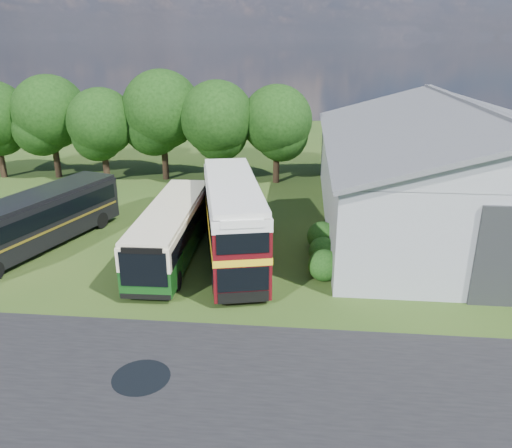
# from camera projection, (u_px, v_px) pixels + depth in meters

# --- Properties ---
(ground) EXTENTS (120.00, 120.00, 0.00)m
(ground) POSITION_uv_depth(u_px,v_px,m) (197.00, 336.00, 21.45)
(ground) COLOR #223E13
(ground) RESTS_ON ground
(asphalt_road) EXTENTS (60.00, 8.00, 0.02)m
(asphalt_road) POSITION_uv_depth(u_px,v_px,m) (260.00, 385.00, 18.39)
(asphalt_road) COLOR black
(asphalt_road) RESTS_ON ground
(puddle) EXTENTS (2.20, 2.20, 0.01)m
(puddle) POSITION_uv_depth(u_px,v_px,m) (141.00, 378.00, 18.79)
(puddle) COLOR black
(puddle) RESTS_ON ground
(storage_shed) EXTENTS (18.80, 24.80, 8.15)m
(storage_shed) POSITION_uv_depth(u_px,v_px,m) (462.00, 162.00, 33.56)
(storage_shed) COLOR gray
(storage_shed) RESTS_ON ground
(tree_left_a) EXTENTS (6.46, 6.46, 9.12)m
(tree_left_a) POSITION_uv_depth(u_px,v_px,m) (50.00, 112.00, 43.84)
(tree_left_a) COLOR black
(tree_left_a) RESTS_ON ground
(tree_left_b) EXTENTS (5.78, 5.78, 8.16)m
(tree_left_b) POSITION_uv_depth(u_px,v_px,m) (101.00, 122.00, 42.68)
(tree_left_b) COLOR black
(tree_left_b) RESTS_ON ground
(tree_mid) EXTENTS (6.80, 6.80, 9.60)m
(tree_mid) POSITION_uv_depth(u_px,v_px,m) (162.00, 110.00, 43.12)
(tree_mid) COLOR black
(tree_mid) RESTS_ON ground
(tree_right_a) EXTENTS (6.26, 6.26, 8.83)m
(tree_right_a) POSITION_uv_depth(u_px,v_px,m) (217.00, 118.00, 41.91)
(tree_right_a) COLOR black
(tree_right_a) RESTS_ON ground
(tree_right_b) EXTENTS (5.98, 5.98, 8.45)m
(tree_right_b) POSITION_uv_depth(u_px,v_px,m) (277.00, 120.00, 42.30)
(tree_right_b) COLOR black
(tree_right_b) RESTS_ON ground
(shrub_front) EXTENTS (1.70, 1.70, 1.70)m
(shrub_front) POSITION_uv_depth(u_px,v_px,m) (323.00, 278.00, 26.55)
(shrub_front) COLOR #194714
(shrub_front) RESTS_ON ground
(shrub_mid) EXTENTS (1.60, 1.60, 1.60)m
(shrub_mid) POSITION_uv_depth(u_px,v_px,m) (322.00, 263.00, 28.41)
(shrub_mid) COLOR #194714
(shrub_mid) RESTS_ON ground
(shrub_back) EXTENTS (1.80, 1.80, 1.80)m
(shrub_back) POSITION_uv_depth(u_px,v_px,m) (321.00, 249.00, 30.28)
(shrub_back) COLOR #194714
(shrub_back) RESTS_ON ground
(bus_green_single) EXTENTS (2.88, 11.37, 3.12)m
(bus_green_single) POSITION_uv_depth(u_px,v_px,m) (171.00, 230.00, 28.57)
(bus_green_single) COLOR black
(bus_green_single) RESTS_ON ground
(bus_maroon_double) EXTENTS (5.16, 11.36, 4.74)m
(bus_maroon_double) POSITION_uv_depth(u_px,v_px,m) (233.00, 222.00, 27.86)
(bus_maroon_double) COLOR black
(bus_maroon_double) RESTS_ON ground
(bus_dark_single) EXTENTS (6.36, 12.27, 3.31)m
(bus_dark_single) POSITION_uv_depth(u_px,v_px,m) (36.00, 221.00, 29.82)
(bus_dark_single) COLOR black
(bus_dark_single) RESTS_ON ground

